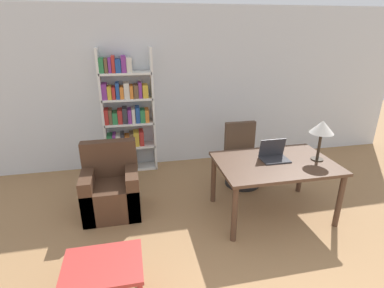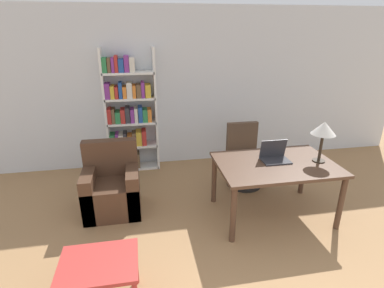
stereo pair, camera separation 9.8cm
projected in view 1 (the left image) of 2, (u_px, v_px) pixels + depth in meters
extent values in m
cube|color=silver|center=(192.00, 88.00, 5.24)|extent=(8.00, 0.06, 2.70)
cube|color=#4C3323|center=(275.00, 163.00, 3.80)|extent=(1.48, 1.00, 0.04)
cylinder|color=#4C3323|center=(234.00, 214.00, 3.41)|extent=(0.07, 0.07, 0.71)
cylinder|color=#4C3323|center=(339.00, 201.00, 3.67)|extent=(0.07, 0.07, 0.71)
cylinder|color=#4C3323|center=(213.00, 179.00, 4.21)|extent=(0.07, 0.07, 0.71)
cylinder|color=#4C3323|center=(301.00, 170.00, 4.47)|extent=(0.07, 0.07, 0.71)
cube|color=#2D2D33|center=(275.00, 160.00, 3.83)|extent=(0.35, 0.24, 0.02)
cube|color=#2D2D33|center=(272.00, 148.00, 3.88)|extent=(0.35, 0.05, 0.24)
cube|color=navy|center=(272.00, 147.00, 3.88)|extent=(0.31, 0.04, 0.21)
cylinder|color=#2D2319|center=(317.00, 159.00, 3.86)|extent=(0.16, 0.16, 0.01)
cylinder|color=#2D2319|center=(319.00, 146.00, 3.79)|extent=(0.04, 0.04, 0.35)
cone|color=silver|center=(322.00, 127.00, 3.70)|extent=(0.30, 0.30, 0.16)
cylinder|color=black|center=(242.00, 182.00, 4.81)|extent=(0.55, 0.55, 0.04)
cylinder|color=#262626|center=(243.00, 172.00, 4.74)|extent=(0.06, 0.06, 0.34)
cube|color=#4C3828|center=(244.00, 159.00, 4.66)|extent=(0.52, 0.52, 0.10)
cube|color=#4C3828|center=(240.00, 137.00, 4.75)|extent=(0.49, 0.08, 0.49)
cube|color=#B2332D|center=(103.00, 266.00, 2.50)|extent=(0.66, 0.52, 0.04)
cylinder|color=#B2332D|center=(74.00, 274.00, 2.74)|extent=(0.04, 0.04, 0.46)
cylinder|color=#B2332D|center=(139.00, 265.00, 2.85)|extent=(0.04, 0.04, 0.46)
cube|color=#472D1E|center=(112.00, 198.00, 3.99)|extent=(0.72, 0.65, 0.45)
cube|color=#472D1E|center=(109.00, 158.00, 4.05)|extent=(0.72, 0.16, 0.49)
cube|color=#472D1E|center=(89.00, 194.00, 3.91)|extent=(0.16, 0.65, 0.62)
cube|color=#472D1E|center=(133.00, 190.00, 4.02)|extent=(0.16, 0.65, 0.62)
cube|color=white|center=(103.00, 113.00, 4.89)|extent=(0.04, 0.28, 2.07)
cube|color=white|center=(153.00, 111.00, 5.05)|extent=(0.04, 0.28, 2.07)
cube|color=white|center=(133.00, 167.00, 5.34)|extent=(0.82, 0.28, 0.04)
cube|color=silver|center=(112.00, 163.00, 5.23)|extent=(0.08, 0.24, 0.18)
cube|color=#7F338C|center=(117.00, 162.00, 5.24)|extent=(0.07, 0.24, 0.22)
cube|color=brown|center=(122.00, 161.00, 5.25)|extent=(0.09, 0.24, 0.25)
cube|color=#234C99|center=(127.00, 161.00, 5.27)|extent=(0.07, 0.24, 0.24)
cube|color=#2D7F47|center=(131.00, 160.00, 5.28)|extent=(0.06, 0.24, 0.24)
cube|color=brown|center=(135.00, 160.00, 5.29)|extent=(0.08, 0.24, 0.25)
cube|color=white|center=(131.00, 146.00, 5.19)|extent=(0.82, 0.28, 0.04)
cube|color=#2D7F47|center=(110.00, 141.00, 5.07)|extent=(0.08, 0.24, 0.21)
cube|color=#7F338C|center=(114.00, 140.00, 5.09)|extent=(0.05, 0.24, 0.23)
cube|color=silver|center=(118.00, 140.00, 5.10)|extent=(0.07, 0.24, 0.21)
cube|color=#333338|center=(123.00, 139.00, 5.11)|extent=(0.06, 0.24, 0.23)
cube|color=orange|center=(127.00, 140.00, 5.14)|extent=(0.08, 0.24, 0.18)
cube|color=brown|center=(132.00, 139.00, 5.14)|extent=(0.06, 0.24, 0.22)
cube|color=gold|center=(136.00, 138.00, 5.15)|extent=(0.09, 0.24, 0.24)
cube|color=#B72D28|center=(141.00, 137.00, 5.17)|extent=(0.07, 0.24, 0.25)
cube|color=white|center=(129.00, 123.00, 5.04)|extent=(0.82, 0.28, 0.04)
cube|color=#B72D28|center=(107.00, 116.00, 4.92)|extent=(0.07, 0.24, 0.25)
cube|color=brown|center=(111.00, 116.00, 4.93)|extent=(0.05, 0.24, 0.24)
cube|color=#2D7F47|center=(115.00, 117.00, 4.95)|extent=(0.08, 0.24, 0.19)
cube|color=#B72D28|center=(120.00, 116.00, 4.96)|extent=(0.07, 0.24, 0.23)
cube|color=#333338|center=(125.00, 115.00, 4.97)|extent=(0.07, 0.24, 0.26)
cube|color=#7F338C|center=(130.00, 115.00, 4.99)|extent=(0.06, 0.24, 0.23)
cube|color=silver|center=(133.00, 115.00, 5.00)|extent=(0.05, 0.24, 0.24)
cube|color=#234C99|center=(138.00, 114.00, 5.01)|extent=(0.07, 0.24, 0.26)
cube|color=#2D7F47|center=(142.00, 115.00, 5.04)|extent=(0.08, 0.24, 0.21)
cube|color=orange|center=(147.00, 115.00, 5.05)|extent=(0.06, 0.24, 0.21)
cube|color=white|center=(128.00, 99.00, 4.89)|extent=(0.82, 0.28, 0.04)
cube|color=#7F338C|center=(104.00, 91.00, 4.77)|extent=(0.08, 0.24, 0.25)
cube|color=gold|center=(110.00, 92.00, 4.79)|extent=(0.06, 0.24, 0.20)
cube|color=#B72D28|center=(114.00, 92.00, 4.81)|extent=(0.05, 0.24, 0.19)
cube|color=#234C99|center=(118.00, 90.00, 4.81)|extent=(0.05, 0.24, 0.25)
cube|color=orange|center=(122.00, 92.00, 4.83)|extent=(0.06, 0.24, 0.19)
cube|color=silver|center=(127.00, 90.00, 4.83)|extent=(0.09, 0.24, 0.25)
cube|color=orange|center=(131.00, 91.00, 4.86)|extent=(0.05, 0.24, 0.20)
cube|color=brown|center=(136.00, 91.00, 4.87)|extent=(0.07, 0.24, 0.21)
cube|color=#7F338C|center=(140.00, 90.00, 4.88)|extent=(0.05, 0.24, 0.25)
cube|color=gold|center=(145.00, 91.00, 4.90)|extent=(0.09, 0.24, 0.21)
cube|color=white|center=(125.00, 73.00, 4.74)|extent=(0.82, 0.28, 0.04)
cube|color=#2D7F47|center=(101.00, 65.00, 4.62)|extent=(0.07, 0.24, 0.22)
cube|color=brown|center=(106.00, 65.00, 4.64)|extent=(0.05, 0.24, 0.22)
cube|color=#7F338C|center=(110.00, 65.00, 4.65)|extent=(0.04, 0.24, 0.22)
cube|color=#B72D28|center=(113.00, 64.00, 4.65)|extent=(0.05, 0.24, 0.25)
cube|color=#234C99|center=(118.00, 66.00, 4.67)|extent=(0.08, 0.24, 0.20)
cube|color=#7F338C|center=(124.00, 64.00, 4.68)|extent=(0.07, 0.24, 0.25)
cube|color=silver|center=(129.00, 65.00, 4.70)|extent=(0.08, 0.24, 0.22)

